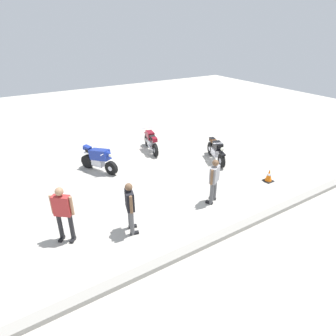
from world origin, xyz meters
TOP-DOWN VIEW (x-y plane):
  - ground_plane at (0.00, 0.00)m, footprint 40.00×40.00m
  - curb_edge at (0.00, 4.60)m, footprint 14.00×0.30m
  - motorcycle_maroon_cruiser at (-0.67, -2.33)m, footprint 0.83×2.07m
  - motorcycle_blue_sportbike at (2.32, -1.56)m, footprint 1.09×1.82m
  - motorcycle_black_cruiser at (-2.68, 0.29)m, footprint 0.96×2.00m
  - person_in_black_shirt at (2.92, 2.91)m, footprint 0.41×0.65m
  - person_in_red_shirt at (4.69, 2.24)m, footprint 0.58×0.54m
  - person_in_gray_shirt at (-0.27, 2.95)m, footprint 0.60×0.48m
  - traffic_cone at (-3.20, 2.97)m, footprint 0.36×0.36m

SIDE VIEW (x-z plane):
  - ground_plane at x=0.00m, z-range 0.00..0.00m
  - curb_edge at x=0.00m, z-range 0.00..0.15m
  - traffic_cone at x=-3.20m, z-range 0.00..0.53m
  - motorcycle_maroon_cruiser at x=-0.67m, z-range -0.02..1.06m
  - motorcycle_black_cruiser at x=-2.68m, z-range -0.02..1.06m
  - motorcycle_blue_sportbike at x=2.32m, z-range 0.02..1.17m
  - person_in_gray_shirt at x=-0.27m, z-range 0.11..1.77m
  - person_in_black_shirt at x=2.92m, z-range 0.12..1.81m
  - person_in_red_shirt at x=4.69m, z-range 0.14..1.90m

